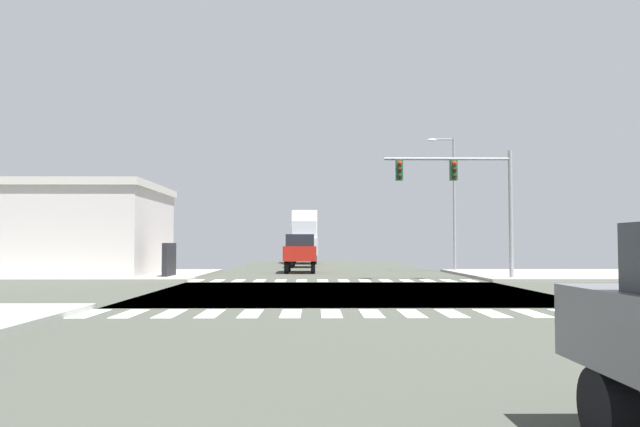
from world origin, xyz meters
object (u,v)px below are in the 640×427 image
suv_queued_3 (303,249)px  box_truck_middle_1 (305,235)px  street_lamp (451,192)px  traffic_signal_mast (461,185)px  suv_farside_2 (300,250)px  bank_building (16,230)px

suv_queued_3 → box_truck_middle_1: (-0.00, 9.98, 1.17)m
street_lamp → suv_queued_3: (-9.56, 8.30, -3.68)m
traffic_signal_mast → street_lamp: 9.88m
suv_farside_2 → suv_queued_3: bearing=-90.0°
street_lamp → bank_building: street_lamp is taller
street_lamp → box_truck_middle_1: bearing=117.6°
traffic_signal_mast → suv_queued_3: traffic_signal_mast is taller
street_lamp → traffic_signal_mast: bearing=-99.3°
traffic_signal_mast → street_lamp: size_ratio=0.73×
traffic_signal_mast → box_truck_middle_1: size_ratio=0.87×
suv_queued_3 → box_truck_middle_1: 10.05m
street_lamp → bank_building: size_ratio=0.49×
suv_farside_2 → street_lamp: bearing=-173.2°
suv_farside_2 → box_truck_middle_1: 19.46m
suv_queued_3 → box_truck_middle_1: size_ratio=0.64×
street_lamp → bank_building: (-25.44, -4.61, -2.53)m
bank_building → traffic_signal_mast: bearing=-12.2°
suv_farside_2 → box_truck_middle_1: (-0.00, 19.43, 1.17)m
traffic_signal_mast → suv_queued_3: 19.99m
suv_farside_2 → suv_queued_3: same height
street_lamp → suv_queued_3: bearing=139.0°
traffic_signal_mast → box_truck_middle_1: bearing=105.9°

